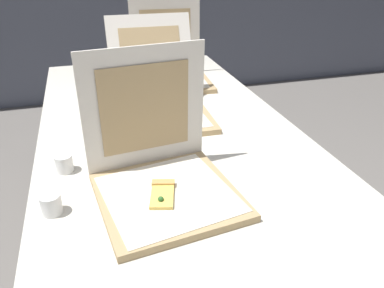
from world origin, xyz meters
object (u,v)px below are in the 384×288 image
table (175,149)px  cup_white_near_left (51,204)px  pizza_box_back (171,71)px  pizza_box_middle (161,103)px  cup_white_near_center (64,163)px  cup_white_far (95,104)px  pizza_box_front (163,176)px

table → cup_white_near_left: size_ratio=39.26×
pizza_box_back → cup_white_near_left: (-0.57, -1.00, -0.03)m
table → pizza_box_middle: pizza_box_middle is taller
pizza_box_middle → pizza_box_back: pizza_box_back is taller
pizza_box_back → cup_white_near_left: bearing=-115.9°
pizza_box_middle → pizza_box_back: bearing=72.9°
table → cup_white_near_left: cup_white_near_left is taller
cup_white_near_left → cup_white_near_center: (0.03, 0.21, 0.00)m
pizza_box_back → cup_white_far: 0.50m
pizza_box_front → cup_white_near_center: size_ratio=7.41×
table → cup_white_far: cup_white_far is taller
cup_white_near_left → cup_white_near_center: size_ratio=1.00×
cup_white_far → pizza_box_back: bearing=35.2°
pizza_box_middle → cup_white_near_left: (-0.42, -0.58, -0.03)m
cup_white_near_left → cup_white_far: same height
cup_white_far → pizza_box_middle: bearing=-26.3°
cup_white_near_left → pizza_box_front: bearing=2.2°
table → pizza_box_front: size_ratio=5.30×
pizza_box_front → cup_white_near_center: bearing=137.3°
pizza_box_back → pizza_box_front: bearing=-101.0°
pizza_box_back → cup_white_near_center: bearing=-120.7°
table → pizza_box_front: (-0.11, -0.33, 0.10)m
pizza_box_back → pizza_box_middle: bearing=-105.2°
pizza_box_front → cup_white_far: size_ratio=7.41×
pizza_box_back → cup_white_far: (-0.41, -0.29, -0.03)m
pizza_box_back → cup_white_near_center: (-0.54, -0.78, -0.03)m
table → cup_white_far: (-0.27, 0.37, 0.07)m
cup_white_near_left → pizza_box_back: bearing=60.4°
cup_white_near_center → cup_white_far: 0.51m
pizza_box_middle → cup_white_far: 0.30m
table → cup_white_near_center: size_ratio=39.26×
cup_white_near_center → cup_white_far: (0.13, 0.49, 0.00)m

